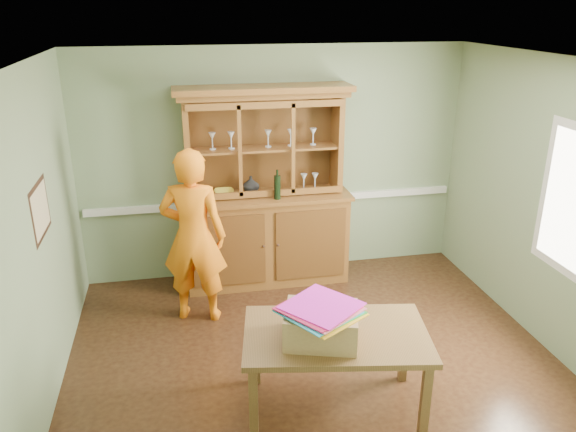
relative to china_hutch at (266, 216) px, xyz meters
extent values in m
plane|color=#4A2D17|center=(0.16, -1.74, -0.80)|extent=(4.50, 4.50, 0.00)
plane|color=white|center=(0.16, -1.74, 1.90)|extent=(4.50, 4.50, 0.00)
plane|color=gray|center=(0.16, 0.26, 0.55)|extent=(4.50, 0.00, 4.50)
plane|color=gray|center=(-2.09, -1.74, 0.55)|extent=(0.00, 4.00, 4.00)
plane|color=gray|center=(2.41, -1.74, 0.55)|extent=(0.00, 4.00, 4.00)
plane|color=gray|center=(0.16, -3.74, 0.55)|extent=(4.50, 0.00, 4.50)
cube|color=white|center=(0.16, 0.23, 0.10)|extent=(4.41, 0.05, 0.08)
cube|color=#331E14|center=(-2.07, -1.44, 0.75)|extent=(0.03, 0.60, 0.46)
cube|color=beige|center=(-2.07, -1.44, 0.75)|extent=(0.01, 0.52, 0.38)
cube|color=white|center=(2.39, -2.04, 0.70)|extent=(0.03, 0.96, 1.36)
cube|color=white|center=(2.38, -2.04, 0.70)|extent=(0.01, 0.80, 1.20)
cube|color=brown|center=(0.00, -0.02, -0.28)|extent=(1.86, 0.57, 1.03)
cube|color=brown|center=(0.00, -0.03, 0.25)|extent=(1.92, 0.63, 0.04)
cube|color=brown|center=(0.00, 0.24, 0.82)|extent=(1.76, 0.04, 1.09)
cube|color=brown|center=(-0.85, 0.06, 0.82)|extent=(0.06, 0.39, 1.09)
cube|color=brown|center=(0.85, 0.06, 0.82)|extent=(0.06, 0.39, 1.09)
cube|color=brown|center=(0.00, 0.06, 1.39)|extent=(1.86, 0.46, 0.06)
cube|color=brown|center=(0.00, 0.04, 1.45)|extent=(1.95, 0.50, 0.06)
cube|color=brown|center=(0.00, 0.06, 0.79)|extent=(1.64, 0.34, 0.03)
imported|color=#B2B2B7|center=(-0.15, 0.06, 0.37)|extent=(0.19, 0.19, 0.20)
imported|color=yellow|center=(-0.46, 0.06, 0.30)|extent=(0.22, 0.22, 0.05)
cylinder|color=black|center=(0.11, -0.21, 0.44)|extent=(0.07, 0.07, 0.33)
cube|color=brown|center=(0.16, -2.41, -0.11)|extent=(1.56, 1.10, 0.05)
cube|color=brown|center=(-0.53, -2.65, -0.47)|extent=(0.08, 0.08, 0.67)
cube|color=brown|center=(-0.41, -1.95, -0.47)|extent=(0.08, 0.08, 0.67)
cube|color=brown|center=(0.73, -2.87, -0.47)|extent=(0.08, 0.08, 0.67)
cube|color=brown|center=(0.85, -2.17, -0.47)|extent=(0.08, 0.08, 0.67)
cube|color=tan|center=(0.02, -2.48, 0.04)|extent=(0.65, 0.57, 0.25)
cube|color=yellow|center=(0.00, -2.52, 0.17)|extent=(0.67, 0.67, 0.01)
cube|color=green|center=(0.00, -2.52, 0.18)|extent=(0.67, 0.67, 0.01)
cube|color=#2FAEE0|center=(0.00, -2.52, 0.19)|extent=(0.67, 0.67, 0.01)
cube|color=#DC6879|center=(0.00, -2.52, 0.20)|extent=(0.67, 0.67, 0.01)
cube|color=#C71E52|center=(0.00, -2.52, 0.21)|extent=(0.67, 0.67, 0.01)
cube|color=#E022C7|center=(0.00, -2.52, 0.22)|extent=(0.67, 0.67, 0.01)
imported|color=orange|center=(-0.85, -0.72, 0.11)|extent=(0.76, 0.60, 1.83)
camera|label=1|loc=(-0.95, -6.02, 2.32)|focal=35.00mm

